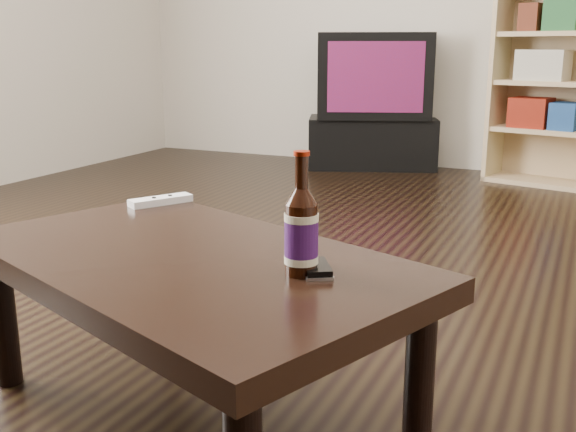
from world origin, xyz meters
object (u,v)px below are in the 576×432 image
at_px(tv, 374,76).
at_px(beer_bottle, 301,232).
at_px(remote, 161,200).
at_px(tv_stand, 372,142).
at_px(phone, 316,269).
at_px(coffee_table, 188,276).
at_px(bookshelf, 551,78).

distance_m(tv, beer_bottle, 3.70).
bearing_deg(tv, remote, -104.27).
bearing_deg(beer_bottle, remote, 146.95).
height_order(tv_stand, beer_bottle, beer_bottle).
bearing_deg(phone, tv, 74.11).
relative_size(coffee_table, remote, 6.58).
bearing_deg(tv, tv_stand, 90.00).
xyz_separation_m(beer_bottle, phone, (0.02, 0.02, -0.08)).
distance_m(tv, phone, 3.68).
height_order(beer_bottle, phone, beer_bottle).
xyz_separation_m(tv, phone, (0.99, -3.54, -0.25)).
bearing_deg(tv, bookshelf, -26.01).
xyz_separation_m(tv_stand, bookshelf, (1.21, -0.13, 0.49)).
bearing_deg(coffee_table, tv, 100.69).
distance_m(bookshelf, phone, 3.43).
distance_m(coffee_table, remote, 0.52).
bearing_deg(phone, beer_bottle, -167.36).
relative_size(tv, coffee_table, 0.73).
distance_m(coffee_table, phone, 0.33).
height_order(beer_bottle, remote, beer_bottle).
bearing_deg(beer_bottle, phone, 44.13).
distance_m(tv_stand, coffee_table, 3.61).
bearing_deg(phone, remote, 117.89).
bearing_deg(bookshelf, tv_stand, -171.70).
bearing_deg(phone, coffee_table, 147.91).
relative_size(tv_stand, bookshelf, 0.71).
bearing_deg(remote, tv_stand, 125.88).
xyz_separation_m(tv, coffee_table, (0.67, -3.54, -0.31)).
bearing_deg(tv_stand, bookshelf, -26.07).
xyz_separation_m(beer_bottle, remote, (-0.64, 0.42, -0.08)).
height_order(bookshelf, phone, bookshelf).
height_order(tv, phone, tv).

